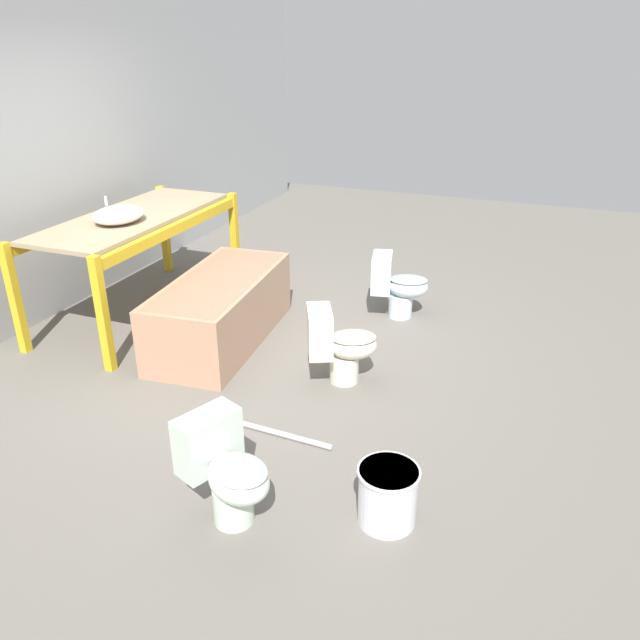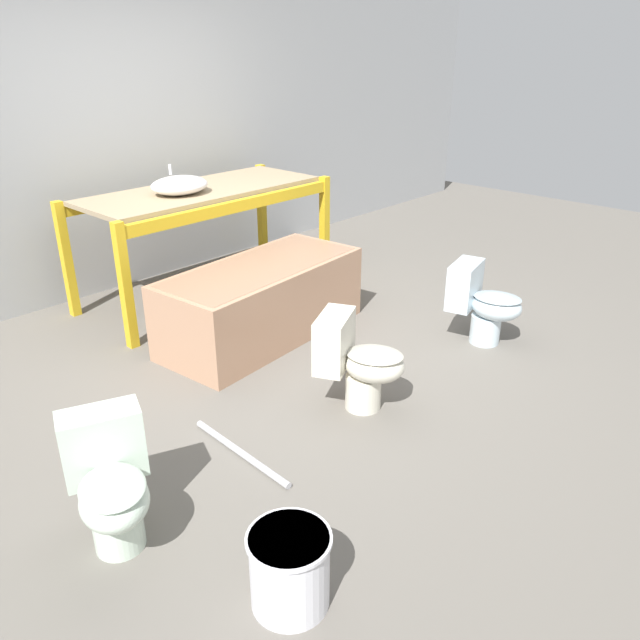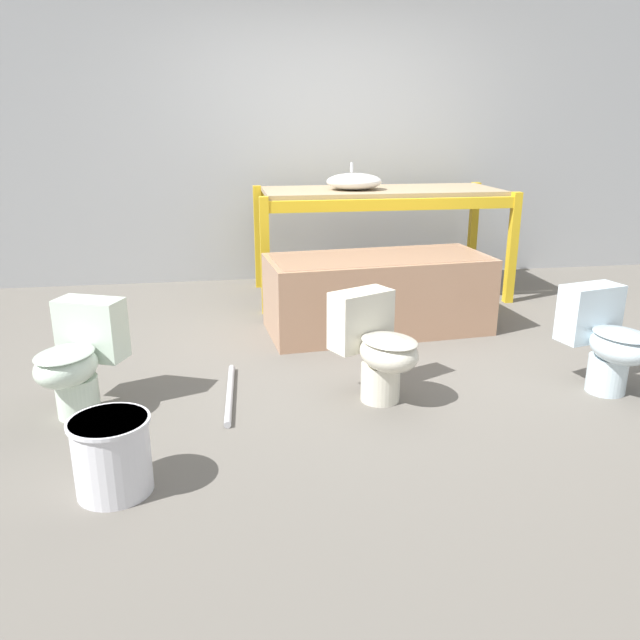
# 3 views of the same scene
# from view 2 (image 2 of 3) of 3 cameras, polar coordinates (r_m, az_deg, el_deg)

# --- Properties ---
(ground_plane) EXTENTS (12.00, 12.00, 0.00)m
(ground_plane) POSITION_cam_2_polar(r_m,az_deg,el_deg) (4.48, -4.86, -2.95)
(ground_plane) COLOR #666059
(warehouse_wall_rear) EXTENTS (10.80, 0.08, 3.20)m
(warehouse_wall_rear) POSITION_cam_2_polar(r_m,az_deg,el_deg) (5.65, -20.06, 18.38)
(warehouse_wall_rear) COLOR #9EA0A3
(warehouse_wall_rear) RESTS_ON ground_plane
(shelving_rack) EXTENTS (2.14, 0.92, 0.93)m
(shelving_rack) POSITION_cam_2_polar(r_m,az_deg,el_deg) (5.35, -10.67, 10.55)
(shelving_rack) COLOR gold
(shelving_rack) RESTS_ON ground_plane
(sink_basin) EXTENTS (0.47, 0.39, 0.22)m
(sink_basin) POSITION_cam_2_polar(r_m,az_deg,el_deg) (5.14, -12.73, 11.94)
(sink_basin) COLOR white
(sink_basin) RESTS_ON shelving_rack
(bathtub_main) EXTENTS (1.65, 0.82, 0.55)m
(bathtub_main) POSITION_cam_2_polar(r_m,az_deg,el_deg) (4.62, -5.32, 2.21)
(bathtub_main) COLOR tan
(bathtub_main) RESTS_ON ground_plane
(toilet_near) EXTENTS (0.51, 0.60, 0.58)m
(toilet_near) POSITION_cam_2_polar(r_m,az_deg,el_deg) (3.70, 3.42, -3.73)
(toilet_near) COLOR silver
(toilet_near) RESTS_ON ground_plane
(toilet_far) EXTENTS (0.42, 0.57, 0.58)m
(toilet_far) POSITION_cam_2_polar(r_m,az_deg,el_deg) (4.66, 14.63, 1.59)
(toilet_far) COLOR silver
(toilet_far) RESTS_ON ground_plane
(toilet_extra) EXTENTS (0.49, 0.59, 0.58)m
(toilet_extra) POSITION_cam_2_polar(r_m,az_deg,el_deg) (2.90, -18.60, -13.93)
(toilet_extra) COLOR silver
(toilet_extra) RESTS_ON ground_plane
(bucket_white) EXTENTS (0.33, 0.33, 0.33)m
(bucket_white) POSITION_cam_2_polar(r_m,az_deg,el_deg) (2.60, -2.80, -21.73)
(bucket_white) COLOR silver
(bucket_white) RESTS_ON ground_plane
(loose_pipe) EXTENTS (0.08, 0.78, 0.04)m
(loose_pipe) POSITION_cam_2_polar(r_m,az_deg,el_deg) (3.45, -7.25, -11.92)
(loose_pipe) COLOR #B7B7BC
(loose_pipe) RESTS_ON ground_plane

